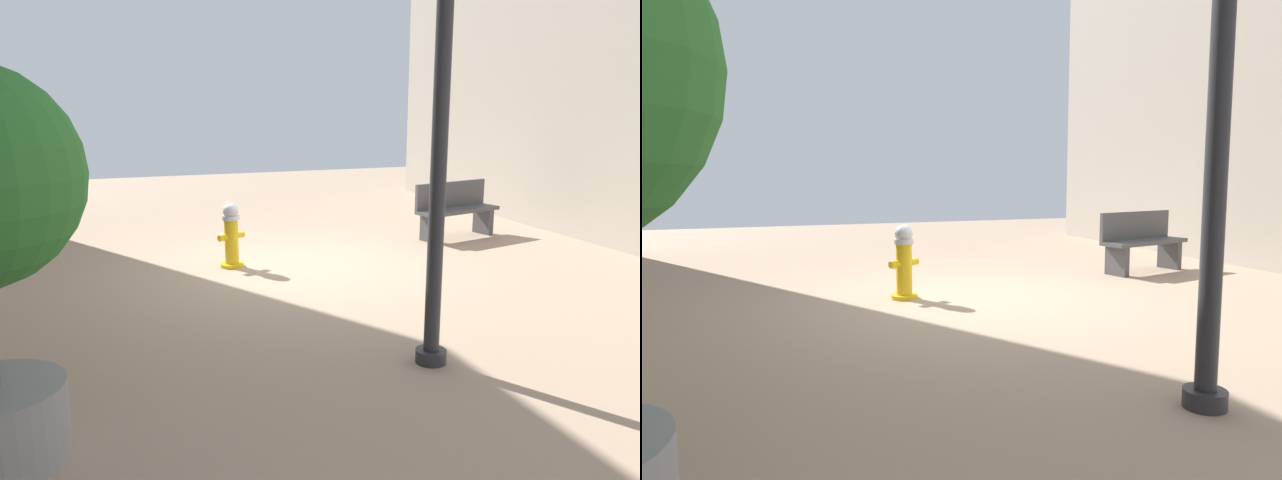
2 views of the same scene
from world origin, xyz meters
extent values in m
plane|color=tan|center=(0.00, 0.00, 0.00)|extent=(23.40, 23.40, 0.00)
cylinder|color=gold|center=(0.89, -0.29, 0.03)|extent=(0.33, 0.33, 0.05)
cylinder|color=gold|center=(0.89, -0.29, 0.37)|extent=(0.20, 0.20, 0.63)
cylinder|color=silver|center=(0.89, -0.29, 0.71)|extent=(0.25, 0.25, 0.06)
sphere|color=silver|center=(0.89, -0.29, 0.80)|extent=(0.23, 0.23, 0.23)
cylinder|color=gold|center=(1.02, -0.23, 0.44)|extent=(0.16, 0.13, 0.09)
cylinder|color=gold|center=(0.76, -0.35, 0.44)|extent=(0.16, 0.13, 0.09)
cylinder|color=gold|center=(0.96, -0.43, 0.40)|extent=(0.16, 0.18, 0.12)
cube|color=#4C4C51|center=(-3.78, -1.00, 0.23)|extent=(0.19, 0.41, 0.45)
cube|color=#4C4C51|center=(-2.55, -0.72, 0.23)|extent=(0.19, 0.41, 0.45)
cube|color=#4C4C51|center=(-3.17, -0.86, 0.48)|extent=(1.63, 0.78, 0.06)
cube|color=#4C4C51|center=(-3.12, -1.05, 0.73)|extent=(1.55, 0.41, 0.44)
cylinder|color=#2D2D33|center=(-0.09, 3.61, 0.06)|extent=(0.28, 0.28, 0.12)
cylinder|color=#2D2D33|center=(-0.09, 3.61, 2.11)|extent=(0.14, 0.14, 3.98)
camera|label=1|loc=(2.65, 8.22, 2.32)|focal=35.03mm
camera|label=2|loc=(2.61, 6.33, 1.48)|focal=31.42mm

